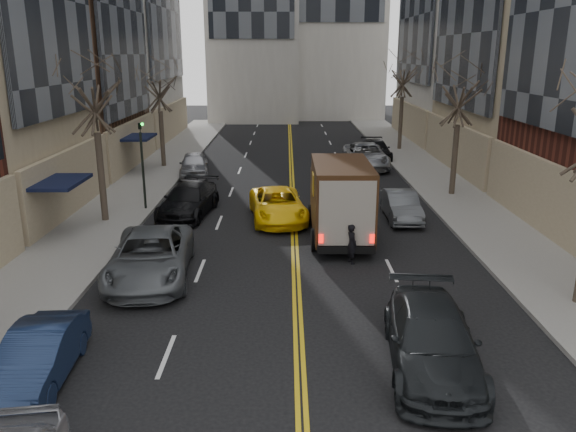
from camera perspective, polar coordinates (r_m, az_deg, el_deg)
name	(u,v)px	position (r m, az deg, el deg)	size (l,w,h in m)	color
sidewalk_left	(139,187)	(34.11, -14.88, 2.90)	(4.00, 66.00, 0.15)	slate
sidewalk_right	(445,186)	(34.29, 15.67, 2.91)	(4.00, 66.00, 0.15)	slate
tree_lf_mid	(92,78)	(26.51, -19.29, 13.13)	(3.20, 3.20, 8.91)	#382D23
tree_lf_far	(158,78)	(39.07, -13.03, 13.51)	(3.20, 3.20, 8.12)	#382D23
tree_rt_mid	(461,82)	(31.50, 17.16, 12.89)	(3.20, 3.20, 8.32)	#382D23
tree_rt_far	(404,64)	(46.03, 11.69, 14.84)	(3.20, 3.20, 9.11)	#382D23
traffic_signal	(142,155)	(28.42, -14.61, 5.97)	(0.29, 0.26, 4.70)	black
ups_truck	(340,200)	(23.72, 5.30, 1.65)	(2.54, 6.13, 3.35)	black
observer_sedan	(432,340)	(14.76, 14.42, -12.11)	(2.69, 5.48, 1.53)	black
taxi	(278,205)	(26.48, -1.05, 1.12)	(2.41, 5.23, 1.45)	yellow
pedestrian	(352,244)	(21.17, 6.48, -2.83)	(0.56, 0.36, 1.52)	black
parked_lf_b	(38,356)	(15.11, -24.03, -12.89)	(1.39, 3.97, 1.31)	#111C37
parked_lf_c	(150,256)	(20.22, -13.80, -3.99)	(2.69, 5.83, 1.62)	#52565A
parked_lf_d	(189,200)	(27.67, -10.06, 1.58)	(2.09, 5.15, 1.49)	black
parked_lf_e	(194,165)	(36.49, -9.51, 5.17)	(1.78, 4.41, 1.50)	#9D9EA4
parked_rt_a	(401,206)	(27.10, 11.43, 1.03)	(1.42, 4.08, 1.35)	#4F5357
parked_rt_b	(366,156)	(39.07, 7.89, 6.08)	(2.75, 5.96, 1.66)	#9FA1A6
parked_rt_c	(376,150)	(42.47, 8.90, 6.67)	(1.94, 4.76, 1.38)	black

